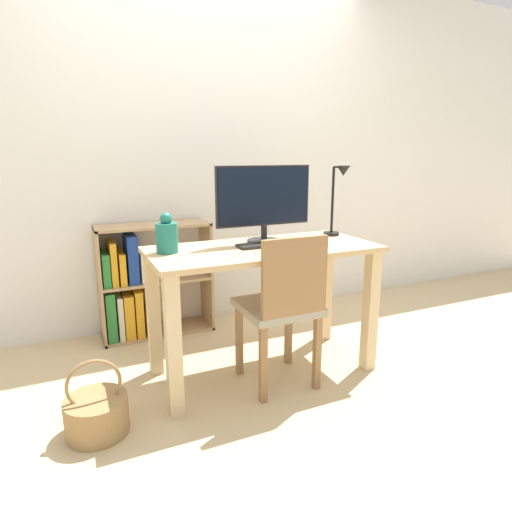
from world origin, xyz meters
TOP-DOWN VIEW (x-y plane):
  - ground_plane at (0.00, 0.00)m, footprint 10.00×10.00m
  - wall_back at (0.00, 1.00)m, footprint 8.00×0.05m
  - desk at (0.00, 0.00)m, footprint 1.28×0.58m
  - monitor at (0.05, 0.11)m, footprint 0.58×0.20m
  - keyboard at (0.04, 0.01)m, footprint 0.36×0.11m
  - vase at (-0.52, 0.07)m, footprint 0.12×0.12m
  - desk_lamp at (0.54, 0.08)m, footprint 0.10×0.19m
  - chair at (0.02, -0.21)m, footprint 0.40×0.40m
  - bookshelf at (-0.58, 0.82)m, footprint 0.77×0.28m
  - basket at (-0.95, -0.22)m, footprint 0.29×0.29m

SIDE VIEW (x-z plane):
  - ground_plane at x=0.00m, z-range 0.00..0.00m
  - basket at x=-0.95m, z-range -0.09..0.28m
  - bookshelf at x=-0.58m, z-range -0.04..0.75m
  - chair at x=0.02m, z-range 0.05..0.91m
  - desk at x=0.00m, z-range 0.22..0.97m
  - keyboard at x=0.04m, z-range 0.76..0.77m
  - vase at x=-0.52m, z-range 0.74..0.95m
  - monitor at x=0.05m, z-range 0.79..1.23m
  - desk_lamp at x=0.54m, z-range 0.81..1.24m
  - wall_back at x=0.00m, z-range 0.00..2.60m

